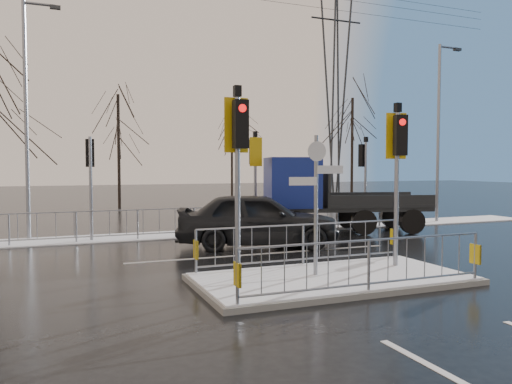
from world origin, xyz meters
name	(u,v)px	position (x,y,z in m)	size (l,w,h in m)	color
ground	(332,282)	(0.00, 0.00, 0.00)	(120.00, 120.00, 0.00)	black
snow_verge	(216,233)	(0.00, 8.60, 0.02)	(30.00, 2.00, 0.04)	white
lane_markings	(340,285)	(0.00, -0.33, 0.00)	(8.00, 11.38, 0.01)	silver
traffic_island	(331,264)	(-0.01, 0.01, 0.39)	(6.00, 3.04, 4.15)	slate
far_kerb_fixtures	(227,207)	(0.29, 8.09, 1.02)	(18.00, 0.65, 3.83)	gray
car_far_lane	(258,219)	(0.30, 5.07, 0.87)	(2.05, 5.10, 1.74)	black
flatbed_truck	(314,193)	(3.63, 7.50, 1.53)	(6.56, 3.77, 2.87)	black
tree_far_a	(118,129)	(-2.00, 22.00, 4.82)	(3.75, 3.75, 7.08)	black
tree_far_b	(232,143)	(6.00, 24.00, 4.18)	(3.25, 3.25, 6.14)	black
tree_far_c	(352,129)	(14.00, 21.00, 5.15)	(4.00, 4.00, 7.55)	black
street_lamp_right	(440,125)	(10.57, 8.50, 4.39)	(1.25, 0.18, 8.00)	gray
street_lamp_left	(28,109)	(-6.43, 9.50, 4.49)	(1.25, 0.18, 8.20)	gray
pylon_wires	(325,71)	(16.88, 30.00, 11.03)	(70.00, 2.38, 19.97)	#2D3033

